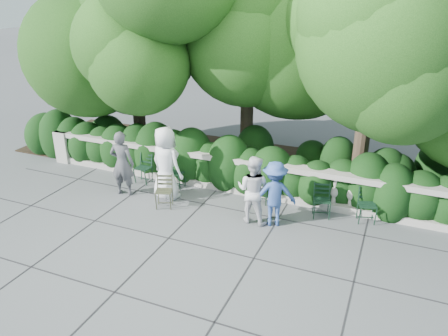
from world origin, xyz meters
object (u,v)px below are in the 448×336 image
at_px(chair_a, 141,184).
at_px(person_businessman, 166,163).
at_px(chair_weathered, 164,210).
at_px(person_casual_man, 253,190).
at_px(chair_b, 174,189).
at_px(chair_f, 366,225).
at_px(person_woman_grey, 122,163).
at_px(chair_e, 321,220).
at_px(chair_c, 259,205).
at_px(person_older_blue, 274,194).

relative_size(chair_a, person_businessman, 0.43).
height_order(chair_weathered, person_casual_man, person_casual_man).
xyz_separation_m(chair_a, person_businessman, (1.09, -0.41, 0.97)).
xyz_separation_m(chair_b, chair_f, (5.08, 0.04, 0.00)).
bearing_deg(person_woman_grey, chair_b, -156.01).
bearing_deg(person_woman_grey, person_casual_man, 168.59).
bearing_deg(person_businessman, chair_e, -157.88).
bearing_deg(chair_c, chair_f, -12.95).
bearing_deg(chair_c, person_casual_man, -95.88).
xyz_separation_m(chair_e, person_woman_grey, (-5.15, -0.62, 0.88)).
bearing_deg(chair_weathered, person_woman_grey, 144.14).
relative_size(chair_b, person_woman_grey, 0.48).
bearing_deg(person_casual_man, chair_weathered, 11.75).
height_order(chair_b, chair_c, same).
distance_m(chair_c, chair_weathered, 2.40).
relative_size(chair_a, chair_f, 1.00).
bearing_deg(chair_b, chair_a, -174.46).
bearing_deg(person_older_blue, chair_a, -32.24).
bearing_deg(person_businessman, person_woman_grey, 29.29).
xyz_separation_m(chair_b, chair_c, (2.44, 0.00, 0.00)).
height_order(chair_f, person_casual_man, person_casual_man).
height_order(person_businessman, person_older_blue, person_businessman).
bearing_deg(chair_e, person_older_blue, -163.82).
distance_m(chair_a, chair_f, 6.10).
bearing_deg(chair_b, chair_e, -0.83).
distance_m(chair_weathered, person_woman_grey, 1.72).
bearing_deg(chair_e, person_casual_man, -171.19).
xyz_separation_m(chair_f, person_older_blue, (-2.03, -0.80, 0.78)).
bearing_deg(chair_f, person_older_blue, -174.33).
height_order(chair_f, chair_weathered, same).
relative_size(person_businessman, person_casual_man, 1.18).
distance_m(chair_e, person_businessman, 4.11).
distance_m(chair_f, chair_weathered, 4.90).
height_order(chair_b, person_businessman, person_businessman).
height_order(chair_a, person_businessman, person_businessman).
height_order(chair_c, person_businessman, person_businessman).
height_order(chair_e, person_businessman, person_businessman).
height_order(chair_c, chair_f, same).
distance_m(chair_b, person_woman_grey, 1.59).
bearing_deg(person_casual_man, person_older_blue, -170.29).
xyz_separation_m(chair_e, chair_weathered, (-3.73, -1.01, 0.00)).
relative_size(chair_e, chair_weathered, 1.00).
bearing_deg(chair_a, person_woman_grey, -95.16).
distance_m(chair_b, chair_c, 2.44).
bearing_deg(chair_f, person_woman_grey, 171.58).
xyz_separation_m(chair_b, person_older_blue, (3.05, -0.75, 0.78)).
relative_size(chair_b, person_casual_man, 0.51).
height_order(chair_c, person_casual_man, person_casual_man).
bearing_deg(chair_f, chair_e, 173.95).
relative_size(chair_c, chair_weathered, 1.00).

